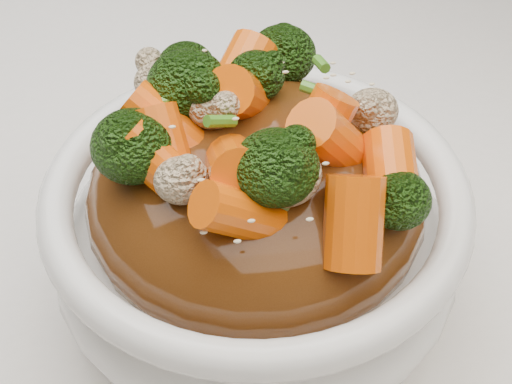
{
  "coord_description": "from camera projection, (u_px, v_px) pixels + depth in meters",
  "views": [
    {
      "loc": [
        -0.09,
        -0.27,
        1.09
      ],
      "look_at": [
        -0.04,
        0.0,
        0.83
      ],
      "focal_mm": 50.0,
      "sensor_mm": 36.0,
      "label": 1
    }
  ],
  "objects": [
    {
      "name": "sesame_seeds",
      "position": [
        256.0,
        95.0,
        0.34
      ],
      "size": [
        0.21,
        0.21,
        0.01
      ],
      "primitive_type": null,
      "rotation": [
        0.0,
        0.0,
        -0.33
      ],
      "color": "beige",
      "rests_on": "sauce_base"
    },
    {
      "name": "carrots",
      "position": [
        256.0,
        97.0,
        0.34
      ],
      "size": [
        0.23,
        0.23,
        0.05
      ],
      "primitive_type": null,
      "rotation": [
        0.0,
        0.0,
        -0.33
      ],
      "color": "#E75907",
      "rests_on": "sauce_base"
    },
    {
      "name": "scallions",
      "position": [
        256.0,
        95.0,
        0.34
      ],
      "size": [
        0.17,
        0.17,
        0.02
      ],
      "primitive_type": null,
      "rotation": [
        0.0,
        0.0,
        -0.33
      ],
      "color": "#3C7A1C",
      "rests_on": "sauce_base"
    },
    {
      "name": "sauce_base",
      "position": [
        256.0,
        196.0,
        0.38
      ],
      "size": [
        0.23,
        0.23,
        0.1
      ],
      "primitive_type": "ellipsoid",
      "rotation": [
        0.0,
        0.0,
        -0.33
      ],
      "color": "#4D270D",
      "rests_on": "bowl"
    },
    {
      "name": "broccoli",
      "position": [
        256.0,
        99.0,
        0.34
      ],
      "size": [
        0.23,
        0.23,
        0.05
      ],
      "primitive_type": null,
      "rotation": [
        0.0,
        0.0,
        -0.33
      ],
      "color": "black",
      "rests_on": "sauce_base"
    },
    {
      "name": "cauliflower",
      "position": [
        256.0,
        102.0,
        0.34
      ],
      "size": [
        0.23,
        0.23,
        0.04
      ],
      "primitive_type": null,
      "rotation": [
        0.0,
        0.0,
        -0.33
      ],
      "color": "#CFB68D",
      "rests_on": "sauce_base"
    },
    {
      "name": "bowl",
      "position": [
        256.0,
        235.0,
        0.4
      ],
      "size": [
        0.29,
        0.29,
        0.09
      ],
      "primitive_type": null,
      "rotation": [
        0.0,
        0.0,
        -0.33
      ],
      "color": "white",
      "rests_on": "tablecloth"
    },
    {
      "name": "tablecloth",
      "position": [
        319.0,
        297.0,
        0.45
      ],
      "size": [
        1.2,
        0.8,
        0.04
      ],
      "primitive_type": "cube",
      "color": "white",
      "rests_on": "dining_table"
    }
  ]
}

